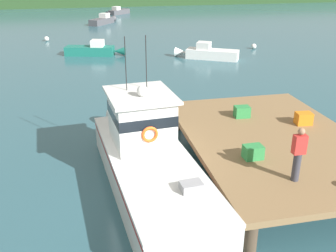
# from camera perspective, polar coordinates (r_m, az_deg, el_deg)

# --- Properties ---
(ground_plane) EXTENTS (200.00, 200.00, 0.00)m
(ground_plane) POSITION_cam_1_polar(r_m,az_deg,el_deg) (13.54, -3.80, -8.05)
(ground_plane) COLOR #2D5660
(dock) EXTENTS (6.00, 9.00, 1.20)m
(dock) POSITION_cam_1_polar(r_m,az_deg,el_deg) (14.42, 15.30, -2.03)
(dock) COLOR #4C3D2D
(dock) RESTS_ON ground
(main_fishing_boat) EXTENTS (3.27, 9.93, 4.80)m
(main_fishing_boat) POSITION_cam_1_polar(r_m,az_deg,el_deg) (12.98, -3.19, -4.40)
(main_fishing_boat) COLOR silver
(main_fishing_boat) RESTS_ON ground
(crate_stack_mid_dock) EXTENTS (0.61, 0.46, 0.44)m
(crate_stack_mid_dock) POSITION_cam_1_polar(r_m,az_deg,el_deg) (12.58, 12.47, -3.78)
(crate_stack_mid_dock) COLOR #2D8442
(crate_stack_mid_dock) RESTS_ON dock
(crate_stack_near_edge) EXTENTS (0.64, 0.49, 0.47)m
(crate_stack_near_edge) POSITION_cam_1_polar(r_m,az_deg,el_deg) (15.77, 19.42, 1.06)
(crate_stack_near_edge) COLOR orange
(crate_stack_near_edge) RESTS_ON dock
(crate_single_by_cleat) EXTENTS (0.63, 0.48, 0.45)m
(crate_single_by_cleat) POSITION_cam_1_polar(r_m,az_deg,el_deg) (15.87, 10.89, 2.09)
(crate_single_by_cleat) COLOR #2D8442
(crate_single_by_cleat) RESTS_ON dock
(deckhand_by_the_boat) EXTENTS (0.36, 0.22, 1.63)m
(deckhand_by_the_boat) POSITION_cam_1_polar(r_m,az_deg,el_deg) (11.39, 18.71, -3.86)
(deckhand_by_the_boat) COLOR #383842
(deckhand_by_the_boat) RESTS_ON dock
(moored_boat_far_left) EXTENTS (3.67, 4.55, 1.25)m
(moored_boat_far_left) POSITION_cam_1_polar(r_m,az_deg,el_deg) (50.27, -9.56, 15.16)
(moored_boat_far_left) COLOR #4C4C51
(moored_boat_far_left) RESTS_ON ground
(moored_boat_far_right) EXTENTS (4.97, 2.25, 1.24)m
(moored_boat_far_right) POSITION_cam_1_polar(r_m,az_deg,el_deg) (32.67, -10.91, 10.99)
(moored_boat_far_right) COLOR #196B5B
(moored_boat_far_right) RESTS_ON ground
(moored_boat_off_the_point) EXTENTS (3.87, 3.83, 1.15)m
(moored_boat_off_the_point) POSITION_cam_1_polar(r_m,az_deg,el_deg) (59.69, -7.44, 16.43)
(moored_boat_off_the_point) COLOR #4C4C51
(moored_boat_off_the_point) RESTS_ON ground
(moored_boat_outer_mooring) EXTENTS (4.88, 3.38, 1.28)m
(moored_boat_outer_mooring) POSITION_cam_1_polar(r_m,az_deg,el_deg) (31.04, 5.91, 10.68)
(moored_boat_outer_mooring) COLOR white
(moored_boat_outer_mooring) RESTS_ON ground
(mooring_buoy_outer) EXTENTS (0.45, 0.45, 0.45)m
(mooring_buoy_outer) POSITION_cam_1_polar(r_m,az_deg,el_deg) (39.97, -17.52, 12.20)
(mooring_buoy_outer) COLOR silver
(mooring_buoy_outer) RESTS_ON ground
(mooring_buoy_spare_mooring) EXTENTS (0.45, 0.45, 0.45)m
(mooring_buoy_spare_mooring) POSITION_cam_1_polar(r_m,az_deg,el_deg) (35.42, 12.57, 11.43)
(mooring_buoy_spare_mooring) COLOR silver
(mooring_buoy_spare_mooring) RESTS_ON ground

